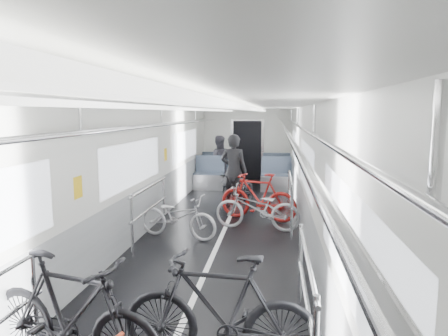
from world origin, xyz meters
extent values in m
cube|color=black|center=(0.00, 0.00, 0.00)|extent=(3.00, 14.00, 0.01)
cube|color=white|center=(0.00, 0.00, 2.40)|extent=(3.00, 14.00, 0.02)
cube|color=silver|center=(-1.50, 0.00, 1.20)|extent=(0.02, 14.00, 2.40)
cube|color=silver|center=(1.50, 0.00, 1.20)|extent=(0.02, 14.00, 2.40)
cube|color=silver|center=(0.00, 7.00, 1.20)|extent=(3.00, 0.02, 2.40)
cube|color=white|center=(0.00, 0.00, 0.01)|extent=(0.08, 13.80, 0.01)
cube|color=gray|center=(-1.47, 0.00, 0.45)|extent=(0.01, 13.90, 0.90)
cube|color=gray|center=(1.47, 0.00, 0.45)|extent=(0.01, 13.90, 0.90)
cube|color=white|center=(-1.47, 0.00, 1.40)|extent=(0.01, 10.80, 0.75)
cube|color=white|center=(1.47, 0.00, 1.40)|extent=(0.01, 10.80, 0.75)
cube|color=white|center=(-0.55, 0.00, 2.34)|extent=(0.14, 13.40, 0.05)
cube|color=white|center=(0.55, 0.00, 2.34)|extent=(0.14, 13.40, 0.05)
cube|color=black|center=(0.00, 6.94, 1.00)|extent=(0.95, 0.10, 2.00)
imported|color=black|center=(-0.75, -3.59, 0.55)|extent=(1.89, 0.93, 1.09)
imported|color=#B1B0B5|center=(-0.78, 0.29, 0.40)|extent=(1.62, 0.90, 0.81)
imported|color=black|center=(0.51, -3.34, 0.54)|extent=(1.80, 0.59, 1.07)
imported|color=#97989C|center=(0.63, 0.98, 0.44)|extent=(1.73, 0.80, 0.88)
imported|color=maroon|center=(0.62, 1.70, 0.51)|extent=(1.76, 0.96, 1.02)
imported|color=black|center=(0.12, 2.73, 0.43)|extent=(1.07, 1.73, 0.86)
imported|color=black|center=(-0.03, 2.83, 0.89)|extent=(0.71, 0.53, 1.78)
imported|color=#313038|center=(-0.79, 5.56, 0.79)|extent=(0.86, 0.72, 1.58)
camera|label=1|loc=(0.97, -6.62, 2.27)|focal=32.00mm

